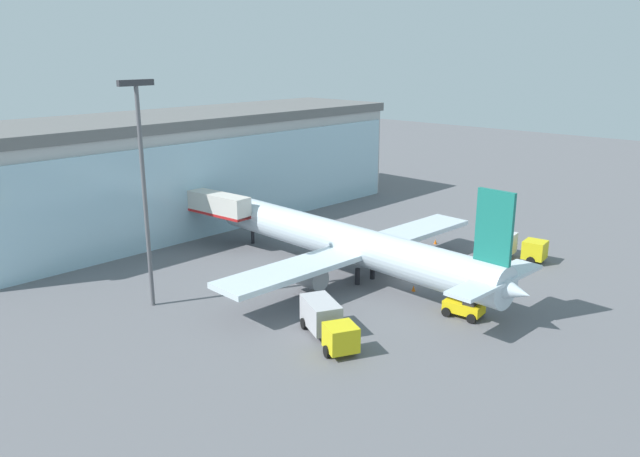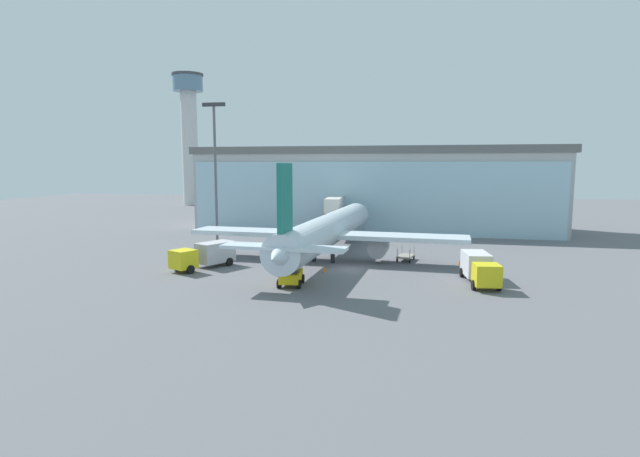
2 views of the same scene
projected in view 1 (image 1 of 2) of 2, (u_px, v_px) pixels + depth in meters
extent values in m
plane|color=slate|center=(411.00, 280.00, 60.97)|extent=(240.00, 240.00, 0.00)
cube|color=#B1B1B1|center=(189.00, 172.00, 81.29)|extent=(60.29, 18.13, 12.77)
cube|color=#A7CCDE|center=(228.00, 185.00, 76.11)|extent=(58.49, 2.59, 11.50)
cube|color=slate|center=(186.00, 118.00, 79.37)|extent=(61.50, 18.50, 1.20)
cube|color=beige|center=(206.00, 201.00, 71.69)|extent=(2.76, 12.53, 2.40)
cube|color=red|center=(207.00, 210.00, 71.98)|extent=(2.80, 12.53, 0.30)
cylinder|color=#4C4C51|center=(182.00, 220.00, 75.35)|extent=(0.70, 0.70, 3.70)
cylinder|color=#59595E|center=(145.00, 201.00, 52.40)|extent=(0.36, 0.36, 18.89)
cube|color=#333338|center=(136.00, 83.00, 49.73)|extent=(3.20, 0.40, 0.50)
cylinder|color=silver|center=(345.00, 242.00, 61.55)|extent=(6.27, 35.56, 3.65)
cone|color=silver|center=(236.00, 210.00, 73.72)|extent=(3.86, 3.26, 3.65)
cone|color=silver|center=(506.00, 289.00, 49.37)|extent=(3.57, 4.23, 3.28)
cube|color=silver|center=(358.00, 249.00, 60.43)|extent=(32.25, 6.57, 0.50)
cube|color=silver|center=(496.00, 279.00, 49.90)|extent=(11.15, 3.21, 0.30)
cube|color=#197266|center=(494.00, 227.00, 49.08)|extent=(0.60, 3.22, 5.94)
cylinder|color=gray|center=(309.00, 276.00, 57.06)|extent=(2.33, 3.35, 2.10)
cylinder|color=gray|center=(393.00, 248.00, 65.23)|extent=(2.33, 3.35, 2.10)
cylinder|color=black|center=(357.00, 276.00, 59.63)|extent=(0.50, 0.50, 1.60)
cylinder|color=black|center=(373.00, 271.00, 61.10)|extent=(0.50, 0.50, 1.60)
cylinder|color=black|center=(253.00, 237.00, 72.38)|extent=(0.40, 0.40, 1.60)
cube|color=yellow|center=(341.00, 337.00, 45.61)|extent=(2.98, 2.98, 1.90)
cube|color=#B2B2B7|center=(321.00, 314.00, 49.36)|extent=(3.83, 4.56, 2.20)
cylinder|color=black|center=(354.00, 347.00, 46.24)|extent=(0.69, 0.94, 0.90)
cylinder|color=black|center=(327.00, 352.00, 45.51)|extent=(0.69, 0.94, 0.90)
cylinder|color=black|center=(329.00, 319.00, 50.93)|extent=(0.69, 0.94, 0.90)
cylinder|color=black|center=(304.00, 323.00, 50.19)|extent=(0.69, 0.94, 0.90)
cube|color=yellow|center=(535.00, 250.00, 65.72)|extent=(2.42, 2.42, 1.90)
cube|color=silver|center=(496.00, 241.00, 68.02)|extent=(2.60, 4.21, 2.20)
cylinder|color=black|center=(537.00, 255.00, 66.84)|extent=(0.39, 0.93, 0.90)
cylinder|color=black|center=(531.00, 261.00, 65.12)|extent=(0.39, 0.93, 0.90)
cylinder|color=black|center=(490.00, 247.00, 69.74)|extent=(0.39, 0.93, 0.90)
cylinder|color=black|center=(483.00, 252.00, 68.02)|extent=(0.39, 0.93, 0.90)
cube|color=#9E998C|center=(396.00, 249.00, 68.83)|extent=(2.16, 3.08, 0.16)
cylinder|color=black|center=(408.00, 253.00, 68.45)|extent=(0.21, 0.46, 0.44)
cylinder|color=#9E998C|center=(408.00, 246.00, 68.22)|extent=(0.08, 0.08, 0.90)
cylinder|color=black|center=(398.00, 255.00, 67.64)|extent=(0.21, 0.46, 0.44)
cylinder|color=#9E998C|center=(398.00, 248.00, 67.41)|extent=(0.08, 0.08, 0.90)
cylinder|color=black|center=(394.00, 248.00, 70.19)|extent=(0.21, 0.46, 0.44)
cylinder|color=#9E998C|center=(394.00, 241.00, 69.96)|extent=(0.08, 0.08, 0.90)
cylinder|color=black|center=(384.00, 250.00, 69.37)|extent=(0.21, 0.46, 0.44)
cylinder|color=#9E998C|center=(384.00, 243.00, 69.15)|extent=(0.08, 0.08, 0.90)
cube|color=yellow|center=(464.00, 307.00, 52.44)|extent=(2.05, 3.34, 0.90)
cube|color=#26262B|center=(472.00, 298.00, 51.81)|extent=(1.48, 1.11, 1.00)
cylinder|color=black|center=(447.00, 312.00, 52.51)|extent=(0.41, 0.83, 0.80)
cylinder|color=black|center=(456.00, 305.00, 53.90)|extent=(0.41, 0.83, 0.80)
cylinder|color=black|center=(472.00, 319.00, 51.22)|extent=(0.41, 0.83, 0.80)
cylinder|color=black|center=(480.00, 311.00, 52.61)|extent=(0.41, 0.83, 0.80)
cone|color=orange|center=(414.00, 288.00, 58.09)|extent=(0.36, 0.36, 0.55)
cone|color=orange|center=(435.00, 242.00, 72.28)|extent=(0.36, 0.36, 0.55)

